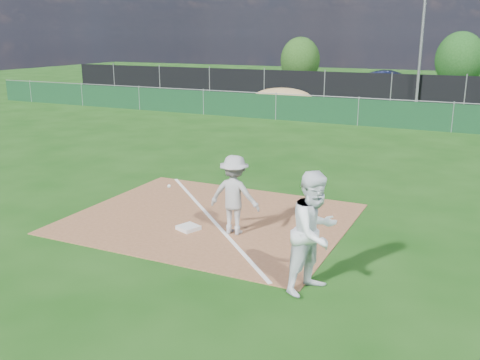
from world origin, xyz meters
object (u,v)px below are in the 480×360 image
object	(u,v)px
first_base	(188,228)
tree_mid	(460,59)
tree_left	(300,60)
light_pole	(422,34)
play_at_first	(234,195)
car_left	(336,82)
runner	(315,232)
car_mid	(391,83)

from	to	relation	value
first_base	tree_mid	world-z (taller)	tree_mid
tree_left	tree_mid	size ratio (longest dim) A/B	0.90
light_pole	first_base	size ratio (longest dim) A/B	20.04
first_base	play_at_first	xyz separation A→B (m)	(0.97, 0.26, 0.79)
light_pole	play_at_first	bearing A→B (deg)	-91.56
light_pole	tree_mid	xyz separation A→B (m)	(1.32, 11.93, -1.84)
car_left	runner	bearing A→B (deg)	172.58
tree_mid	car_mid	bearing A→B (deg)	-119.10
play_at_first	runner	world-z (taller)	runner
play_at_first	first_base	bearing A→B (deg)	-165.21
car_left	tree_left	distance (m)	7.81
play_at_first	car_left	world-z (taller)	play_at_first
play_at_first	tree_left	size ratio (longest dim) A/B	0.59
light_pole	tree_mid	size ratio (longest dim) A/B	1.91
runner	play_at_first	bearing A→B (deg)	74.79
light_pole	tree_left	bearing A→B (deg)	135.64
first_base	runner	size ratio (longest dim) A/B	0.20
light_pole	tree_left	distance (m)	15.00
play_at_first	tree_left	world-z (taller)	tree_left
play_at_first	car_mid	xyz separation A→B (m)	(-1.76, 27.58, -0.04)
light_pole	play_at_first	world-z (taller)	light_pole
light_pole	first_base	world-z (taller)	light_pole
first_base	play_at_first	distance (m)	1.27
first_base	car_mid	xyz separation A→B (m)	(-0.80, 27.84, 0.75)
light_pole	runner	distance (m)	24.28
first_base	play_at_first	world-z (taller)	play_at_first
play_at_first	tree_mid	size ratio (longest dim) A/B	0.53
runner	car_left	distance (m)	29.30
runner	tree_mid	xyz separation A→B (m)	(-0.34, 35.97, 1.15)
runner	tree_left	distance (m)	36.57
light_pole	play_at_first	size ratio (longest dim) A/B	3.61
light_pole	runner	xyz separation A→B (m)	(1.67, -24.04, -2.99)
car_left	tree_mid	distance (m)	10.62
first_base	tree_left	distance (m)	34.21
light_pole	runner	bearing A→B (deg)	-86.04
first_base	car_left	world-z (taller)	car_left
car_mid	tree_mid	world-z (taller)	tree_mid
runner	light_pole	bearing A→B (deg)	26.20
play_at_first	car_left	xyz separation A→B (m)	(-5.30, 26.57, -0.04)
car_mid	tree_left	xyz separation A→B (m)	(-8.25, 5.10, 1.13)
car_left	tree_left	xyz separation A→B (m)	(-4.71, 6.12, 1.12)
tree_left	tree_mid	bearing A→B (deg)	7.35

